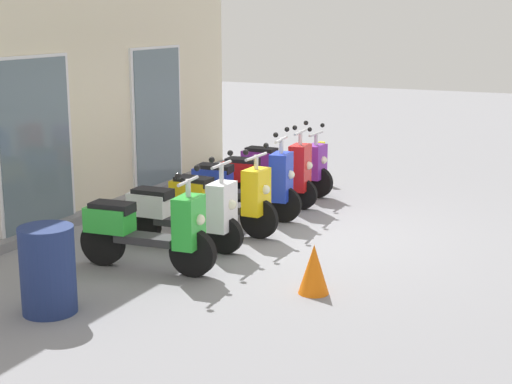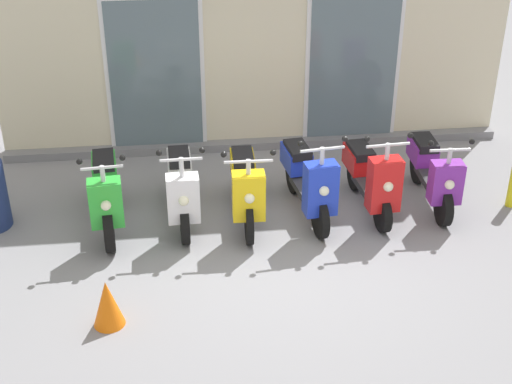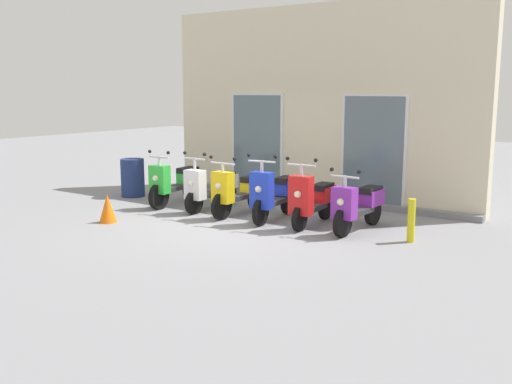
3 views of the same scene
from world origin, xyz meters
TOP-DOWN VIEW (x-y plane):
  - ground_plane at (0.00, 0.00)m, footprint 40.00×40.00m
  - storefront_facade at (-0.00, 2.97)m, footprint 7.37×0.50m
  - scooter_green at (-2.06, 0.74)m, footprint 0.54×1.66m
  - scooter_white at (-1.15, 0.80)m, footprint 0.56×1.58m
  - scooter_yellow at (-0.37, 0.70)m, footprint 0.63×1.62m
  - scooter_blue at (0.42, 0.72)m, footprint 0.60×1.63m
  - scooter_red at (1.22, 0.73)m, footprint 0.59×1.53m
  - scooter_purple at (2.07, 0.85)m, footprint 0.57×1.60m
  - traffic_cone at (-1.95, -1.19)m, footprint 0.32×0.32m
  - curb_bollard at (3.08, 0.64)m, footprint 0.12×0.12m
  - trash_bin at (-3.52, 0.91)m, footprint 0.52×0.52m

SIDE VIEW (x-z plane):
  - ground_plane at x=0.00m, z-range 0.00..0.00m
  - traffic_cone at x=-1.95m, z-range 0.00..0.52m
  - curb_bollard at x=3.08m, z-range 0.00..0.70m
  - trash_bin at x=-3.52m, z-range 0.00..0.85m
  - scooter_purple at x=2.07m, z-range -0.11..1.02m
  - scooter_white at x=-1.15m, z-range -0.15..1.07m
  - scooter_green at x=-2.06m, z-range -0.13..1.07m
  - scooter_yellow at x=-0.37m, z-range -0.11..1.08m
  - scooter_red at x=1.22m, z-range -0.15..1.12m
  - scooter_blue at x=0.42m, z-range -0.14..1.15m
  - storefront_facade at x=0.00m, z-range -0.07..4.09m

